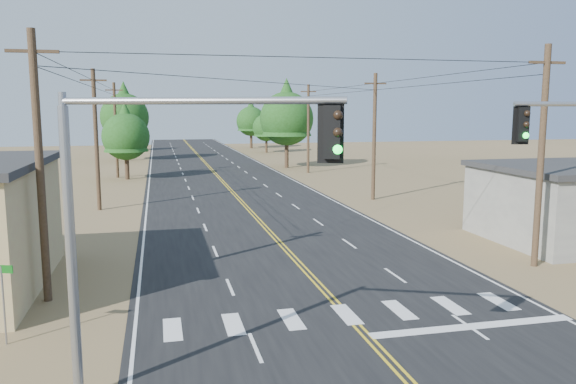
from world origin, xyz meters
name	(u,v)px	position (x,y,z in m)	size (l,w,h in m)	color
road	(248,209)	(0.00, 30.00, 0.01)	(15.00, 200.00, 0.02)	black
utility_pole_left_near	(40,166)	(-10.50, 12.00, 5.12)	(1.80, 0.30, 10.00)	#4C3826
utility_pole_left_mid	(96,139)	(-10.50, 32.00, 5.12)	(1.80, 0.30, 10.00)	#4C3826
utility_pole_left_far	(116,129)	(-10.50, 52.00, 5.12)	(1.80, 0.30, 10.00)	#4C3826
utility_pole_right_near	(541,155)	(10.50, 12.00, 5.12)	(1.80, 0.30, 10.00)	#4C3826
utility_pole_right_mid	(374,136)	(10.50, 32.00, 5.12)	(1.80, 0.30, 10.00)	#4C3826
utility_pole_right_far	(308,128)	(10.50, 52.00, 5.12)	(1.80, 0.30, 10.00)	#4C3826
signal_mast_left	(145,198)	(-6.60, 3.26, 5.13)	(6.20, 2.78, 7.54)	gray
street_sign	(3,292)	(-11.00, 8.00, 1.68)	(0.71, 0.28, 2.51)	gray
tree_left_near	(126,132)	(-9.43, 50.27, 4.92)	(4.83, 4.83, 8.05)	#3F2D1E
tree_left_mid	(124,112)	(-10.66, 72.97, 6.84)	(6.70, 6.70, 11.17)	#3F2D1E
tree_left_far	(127,126)	(-11.45, 93.19, 4.37)	(4.29, 4.29, 7.15)	#3F2D1E
tree_right_near	(287,113)	(9.39, 58.18, 6.76)	(6.63, 6.63, 11.05)	#3F2D1E
tree_right_mid	(266,125)	(11.70, 83.49, 4.68)	(4.60, 4.60, 7.66)	#3F2D1E
tree_right_far	(251,118)	(11.03, 95.11, 5.62)	(5.51, 5.51, 9.19)	#3F2D1E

